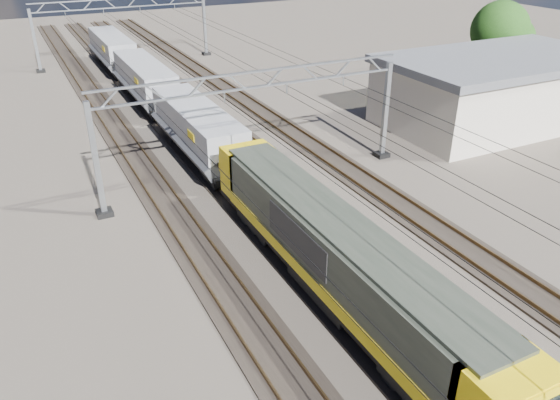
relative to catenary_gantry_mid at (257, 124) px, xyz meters
name	(u,v)px	position (x,y,z in m)	size (l,w,h in m)	color
ground	(287,209)	(0.00, -4.00, -3.91)	(160.00, 160.00, 0.00)	black
track_outer_west	(187,232)	(-6.00, -4.00, -3.83)	(2.60, 140.00, 0.30)	black
track_loco	(256,216)	(-2.00, -4.00, -3.83)	(2.60, 140.00, 0.30)	black
track_inner_east	(317,201)	(2.00, -4.00, -3.83)	(2.60, 140.00, 0.30)	black
track_outer_east	(373,188)	(6.00, -4.00, -3.83)	(2.60, 140.00, 0.30)	black
catenary_gantry_mid	(257,124)	(0.00, 0.00, 0.00)	(19.90, 0.90, 7.11)	#959CA3
catenary_gantry_far	(124,28)	(0.00, 36.00, 0.00)	(19.90, 0.90, 7.11)	#959CA3
overhead_wires	(231,78)	(0.00, 4.00, 1.84)	(12.03, 140.00, 0.53)	black
locomotive	(335,254)	(-2.00, -12.25, -1.58)	(2.76, 21.10, 3.62)	black
hopper_wagon_lead	(197,128)	(-2.00, 5.44, -1.67)	(3.38, 13.00, 3.25)	black
hopper_wagon_mid	(145,79)	(-2.00, 19.64, -1.67)	(3.38, 13.00, 3.25)	black
hopper_wagon_third	(112,49)	(-2.00, 33.84, -1.67)	(3.38, 13.00, 3.25)	black
industrial_shed	(497,89)	(22.00, 2.00, -1.18)	(18.60, 10.60, 5.40)	beige
tree_far	(504,33)	(30.32, 9.79, 1.30)	(5.86, 5.46, 8.16)	#3E241C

